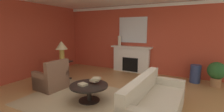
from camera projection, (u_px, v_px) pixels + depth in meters
ground_plane at (110, 100)px, 4.24m from camera, size 9.79×9.79×0.00m
wall_fireplace at (145, 39)px, 6.78m from camera, size 8.13×0.12×2.89m
wall_window at (24, 41)px, 5.98m from camera, size 0.12×6.83×2.89m
crown_moulding at (146, 6)px, 6.47m from camera, size 8.13×0.08×0.12m
area_rug at (89, 101)px, 4.22m from camera, size 3.52×2.32×0.01m
fireplace at (131, 60)px, 6.99m from camera, size 1.80×0.35×1.14m
mantel_mirror at (133, 30)px, 6.87m from camera, size 1.25×0.04×1.09m
sofa at (154, 104)px, 3.40m from camera, size 0.99×2.14×0.85m
armchair_near_window at (52, 80)px, 5.01m from camera, size 0.87×0.87×0.95m
coffee_table at (89, 89)px, 4.16m from camera, size 1.00×1.00×0.45m
side_table at (63, 69)px, 5.94m from camera, size 0.56×0.56×0.70m
table_lamp at (62, 47)px, 5.80m from camera, size 0.44×0.44×0.75m
vase_mantel_left at (119, 41)px, 7.05m from camera, size 0.14×0.14×0.44m
vase_tall_corner at (195, 74)px, 5.62m from camera, size 0.35×0.35×0.64m
book_red_cover at (83, 84)px, 4.10m from camera, size 0.26×0.24×0.05m
book_art_folio at (94, 81)px, 4.24m from camera, size 0.24×0.20×0.05m
book_small_novel at (96, 79)px, 4.21m from camera, size 0.23×0.22×0.06m
potted_plant at (217, 72)px, 5.16m from camera, size 0.56×0.56×0.83m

